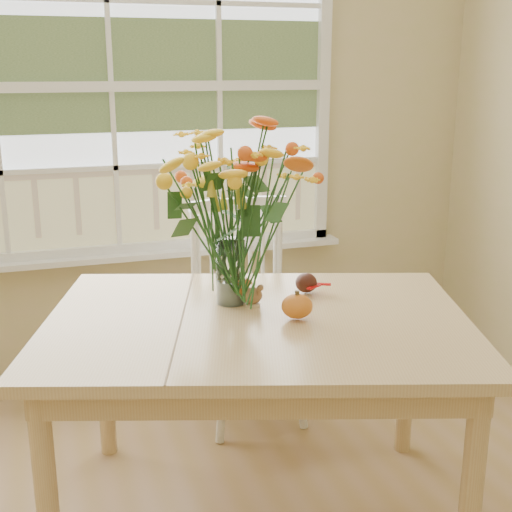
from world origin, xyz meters
name	(u,v)px	position (x,y,z in m)	size (l,w,h in m)	color
wall_back	(113,127)	(0.00, 2.25, 1.35)	(4.00, 0.02, 2.70)	#CFC584
window	(111,90)	(0.00, 2.21, 1.53)	(2.42, 0.12, 1.74)	silver
dining_table	(258,342)	(0.32, 0.85, 0.70)	(1.73, 1.45, 0.79)	tan
windsor_chair	(244,300)	(0.51, 1.66, 0.57)	(0.48, 0.46, 1.02)	white
flower_vase	(230,207)	(0.27, 1.03, 1.16)	(0.51, 0.51, 0.60)	white
pumpkin	(297,308)	(0.44, 0.79, 0.84)	(0.11, 0.11, 0.09)	#C76F17
turkey_figurine	(252,296)	(0.33, 0.97, 0.83)	(0.08, 0.07, 0.10)	#CCB78C
dark_gourd	(306,284)	(0.58, 1.05, 0.83)	(0.13, 0.08, 0.08)	#38160F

